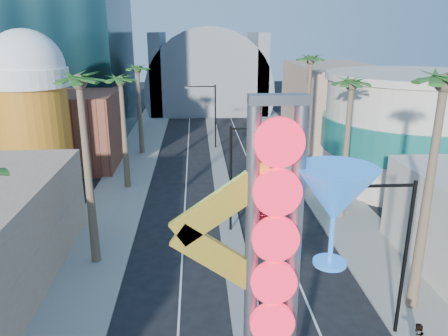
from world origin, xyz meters
TOP-DOWN VIEW (x-y plane):
  - sidewalk_west at (-9.50, 35.00)m, footprint 5.00×100.00m
  - sidewalk_east at (9.50, 35.00)m, footprint 5.00×100.00m
  - median at (0.00, 38.00)m, footprint 1.60×84.00m
  - brick_filler_west at (-16.00, 38.00)m, footprint 10.00×10.00m
  - filler_east at (16.00, 48.00)m, footprint 10.00×20.00m
  - beer_mug at (-17.00, 30.00)m, footprint 7.00×7.00m
  - turquoise_building at (18.00, 30.00)m, footprint 16.60×16.60m
  - canopy at (0.00, 72.00)m, footprint 22.00×16.00m
  - neon_sign at (0.82, 2.96)m, footprint 6.53×2.60m
  - streetlight_0 at (0.55, 20.00)m, footprint 3.79×0.25m
  - streetlight_1 at (-0.55, 44.00)m, footprint 3.79×0.25m
  - streetlight_2 at (6.72, 8.00)m, footprint 3.45×0.25m
  - palm_1 at (-9.00, 16.00)m, footprint 2.40×2.40m
  - palm_2 at (-9.00, 30.00)m, footprint 2.40×2.40m
  - palm_3 at (-9.00, 42.00)m, footprint 2.40×2.40m
  - palm_5 at (9.00, 10.00)m, footprint 2.40×2.40m
  - palm_6 at (9.00, 22.00)m, footprint 2.40×2.40m
  - palm_7 at (9.00, 34.00)m, footprint 2.40×2.40m
  - red_pickup at (3.20, 23.98)m, footprint 2.59×5.50m
  - pedestrian_a at (11.26, 13.77)m, footprint 0.65×0.44m

SIDE VIEW (x-z plane):
  - sidewalk_west at x=-9.50m, z-range 0.00..0.15m
  - sidewalk_east at x=9.50m, z-range 0.00..0.15m
  - median at x=0.00m, z-range 0.00..0.15m
  - red_pickup at x=3.20m, z-range 0.00..1.52m
  - pedestrian_a at x=11.26m, z-range 0.15..1.91m
  - brick_filler_west at x=-16.00m, z-range 0.00..8.00m
  - canopy at x=0.00m, z-range -6.69..15.31m
  - streetlight_2 at x=6.72m, z-range 0.83..8.83m
  - streetlight_0 at x=0.55m, z-range 0.88..8.88m
  - streetlight_1 at x=-0.55m, z-range 0.88..8.88m
  - filler_east at x=16.00m, z-range 0.00..10.00m
  - turquoise_building at x=18.00m, z-range -0.05..10.55m
  - neon_sign at x=0.82m, z-range 1.03..13.58m
  - beer_mug at x=-17.00m, z-range 0.59..15.09m
  - palm_2 at x=-9.00m, z-range 3.88..15.08m
  - palm_3 at x=-9.00m, z-range 3.88..15.08m
  - palm_6 at x=9.00m, z-range 4.08..15.78m
  - palm_1 at x=-9.00m, z-range 4.47..17.17m
  - palm_7 at x=9.00m, z-range 4.47..17.17m
  - palm_5 at x=9.00m, z-range 4.67..17.87m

